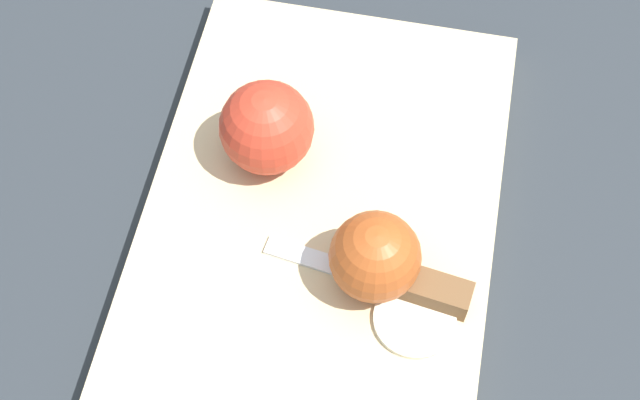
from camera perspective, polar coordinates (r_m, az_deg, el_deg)
name	(u,v)px	position (r m, az deg, el deg)	size (l,w,h in m)	color
ground_plane	(320,228)	(0.69, 0.00, -1.78)	(4.00, 4.00, 0.00)	#282D33
cutting_board	(320,220)	(0.68, 0.00, -1.32)	(0.42, 0.31, 0.02)	#D1B789
apple_half_left	(267,127)	(0.67, -3.44, 4.67)	(0.07, 0.07, 0.07)	red
apple_half_right	(375,257)	(0.62, 3.55, -3.63)	(0.06, 0.06, 0.06)	#AD4C1E
knife	(414,286)	(0.64, 6.03, -5.47)	(0.02, 0.15, 0.02)	silver
apple_slice	(415,319)	(0.63, 6.08, -7.57)	(0.06, 0.06, 0.00)	#EFE5C6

